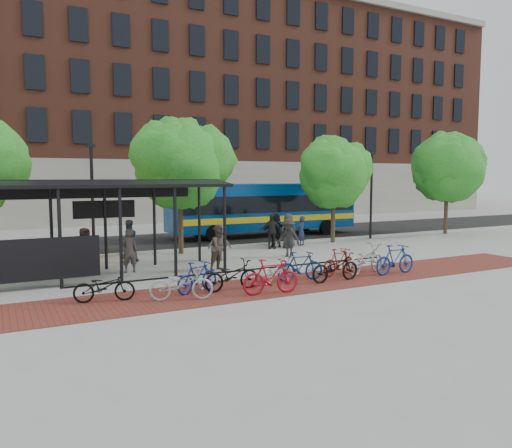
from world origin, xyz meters
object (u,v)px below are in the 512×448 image
bike_3 (197,277)px  bike_10 (366,259)px  bike_5 (271,277)px  bike_11 (395,259)px  pedestrian_0 (85,247)px  bike_2 (181,284)px  pedestrian_2 (128,241)px  lamp_post_left (92,198)px  bike_9 (339,262)px  pedestrian_4 (272,231)px  pedestrian_5 (276,230)px  tree_d (448,165)px  lamp_post_right (371,193)px  pedestrian_6 (289,231)px  pedestrian_9 (289,238)px  bike_7 (300,266)px  bus (263,206)px  tree_b (181,161)px  bike_4 (232,275)px  bus_shelter (80,196)px  pedestrian_3 (219,242)px  tree_c (334,170)px  bike_0 (104,286)px  pedestrian_7 (301,231)px  bike_8 (335,267)px  pedestrian_1 (129,250)px  pedestrian_8 (220,248)px

bike_3 → bike_10: bearing=-111.7°
bike_5 → bike_11: bike_11 is taller
bike_10 → pedestrian_0: bearing=37.4°
bike_2 → pedestrian_2: bearing=15.6°
lamp_post_left → bike_2: 9.33m
bike_9 → pedestrian_4: 7.39m
pedestrian_5 → tree_d: bearing=-170.6°
lamp_post_left → lamp_post_right: 16.00m
pedestrian_6 → pedestrian_9: 3.00m
bike_7 → bike_9: bike_7 is taller
tree_d → bus: size_ratio=0.54×
tree_b → bike_4: bearing=-98.6°
bus_shelter → tree_b: (5.23, 3.83, 1.46)m
bike_11 → pedestrian_3: pedestrian_3 is taller
tree_c → bike_3: (-11.33, -8.05, -3.55)m
tree_d → bike_0: bearing=-161.2°
bus_shelter → pedestrian_7: bearing=16.1°
tree_c → lamp_post_left: tree_c is taller
pedestrian_2 → pedestrian_6: pedestrian_2 is taller
tree_b → pedestrian_2: bearing=-156.6°
bike_8 → bike_10: 1.98m
bike_5 → pedestrian_1: size_ratio=1.09×
pedestrian_1 → pedestrian_4: 8.60m
bike_9 → pedestrian_3: pedestrian_3 is taller
pedestrian_6 → bus_shelter: bearing=21.8°
pedestrian_4 → pedestrian_9: 2.83m
bike_0 → pedestrian_1: bearing=-10.3°
bike_5 → bike_3: bearing=62.2°
tree_b → bike_4: tree_b is taller
pedestrian_6 → pedestrian_0: bearing=9.2°
tree_c → bike_7: 11.52m
bike_7 → bike_11: bearing=-93.0°
pedestrian_0 → pedestrian_3: size_ratio=0.99×
bike_10 → pedestrian_8: 5.69m
bike_10 → pedestrian_2: (-7.35, 6.90, 0.36)m
bike_3 → pedestrian_0: (-2.39, 6.67, 0.30)m
bike_7 → pedestrian_3: bearing=15.5°
pedestrian_1 → pedestrian_9: 7.39m
bus → bike_10: size_ratio=5.61×
tree_c → pedestrian_3: 9.27m
bike_7 → bike_11: size_ratio=0.93×
bike_10 → pedestrian_3: 6.56m
bike_2 → pedestrian_5: pedestrian_5 is taller
bike_3 → pedestrian_6: size_ratio=0.94×
bike_11 → pedestrian_6: (0.12, 7.92, 0.33)m
tree_c → bike_9: bearing=-125.4°
lamp_post_right → bike_8: (-9.34, -9.01, -2.23)m
tree_d → pedestrian_1: 22.06m
tree_b → pedestrian_3: (0.75, -2.74, -3.65)m
tree_b → bike_0: bearing=-123.4°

